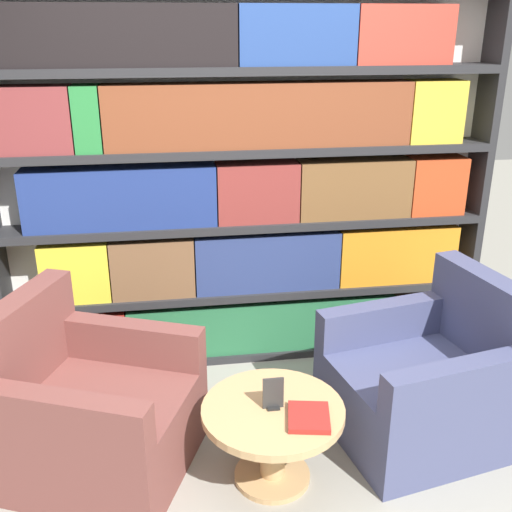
% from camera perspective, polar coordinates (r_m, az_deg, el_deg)
% --- Properties ---
extents(ground_plane, '(14.00, 14.00, 0.00)m').
position_cam_1_polar(ground_plane, '(3.07, 3.10, -22.77)').
color(ground_plane, gray).
extents(bookshelf, '(3.12, 0.30, 2.35)m').
position_cam_1_polar(bookshelf, '(3.78, -1.03, 6.23)').
color(bookshelf, silver).
rests_on(bookshelf, ground_plane).
extents(armchair_left, '(1.14, 1.09, 0.89)m').
position_cam_1_polar(armchair_left, '(3.22, -15.58, -14.19)').
color(armchair_left, brown).
rests_on(armchair_left, ground_plane).
extents(armchair_right, '(1.04, 0.97, 0.89)m').
position_cam_1_polar(armchair_right, '(3.45, 15.98, -11.65)').
color(armchair_right, '#42476B').
rests_on(armchair_right, ground_plane).
extents(coffee_table, '(0.69, 0.69, 0.42)m').
position_cam_1_polar(coffee_table, '(3.02, 1.60, -16.05)').
color(coffee_table, tan).
rests_on(coffee_table, ground_plane).
extents(table_sign, '(0.10, 0.06, 0.16)m').
position_cam_1_polar(table_sign, '(2.91, 1.64, -13.11)').
color(table_sign, black).
rests_on(table_sign, coffee_table).
extents(stray_book, '(0.23, 0.25, 0.03)m').
position_cam_1_polar(stray_book, '(2.87, 5.06, -15.05)').
color(stray_book, maroon).
rests_on(stray_book, coffee_table).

